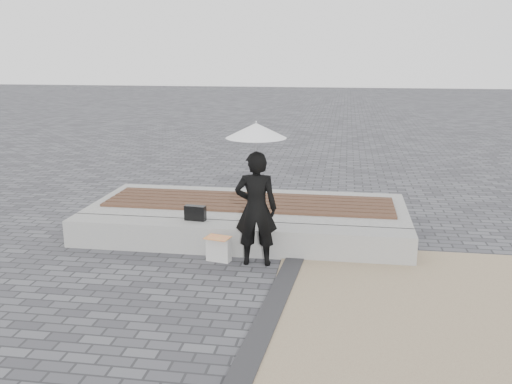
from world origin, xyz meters
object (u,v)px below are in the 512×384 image
at_px(handbag, 195,213).
at_px(canvas_tote, 219,249).
at_px(seating_ledge, 235,238).
at_px(parasol, 256,130).
at_px(woman, 256,209).

xyz_separation_m(handbag, canvas_tote, (0.46, -0.53, -0.34)).
distance_m(seating_ledge, canvas_tote, 0.42).
bearing_deg(parasol, handbag, 150.33).
relative_size(seating_ledge, handbag, 16.15).
height_order(seating_ledge, canvas_tote, seating_ledge).
xyz_separation_m(woman, handbag, (-0.98, 0.56, -0.26)).
bearing_deg(handbag, canvas_tote, -41.85).
distance_m(woman, parasol, 1.04).
bearing_deg(canvas_tote, parasol, 8.76).
relative_size(seating_ledge, woman, 3.24).
height_order(woman, canvas_tote, woman).
relative_size(parasol, handbag, 3.24).
distance_m(seating_ledge, parasol, 1.71).
xyz_separation_m(seating_ledge, canvas_tote, (-0.15, -0.39, -0.03)).
bearing_deg(seating_ledge, canvas_tote, -110.74).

